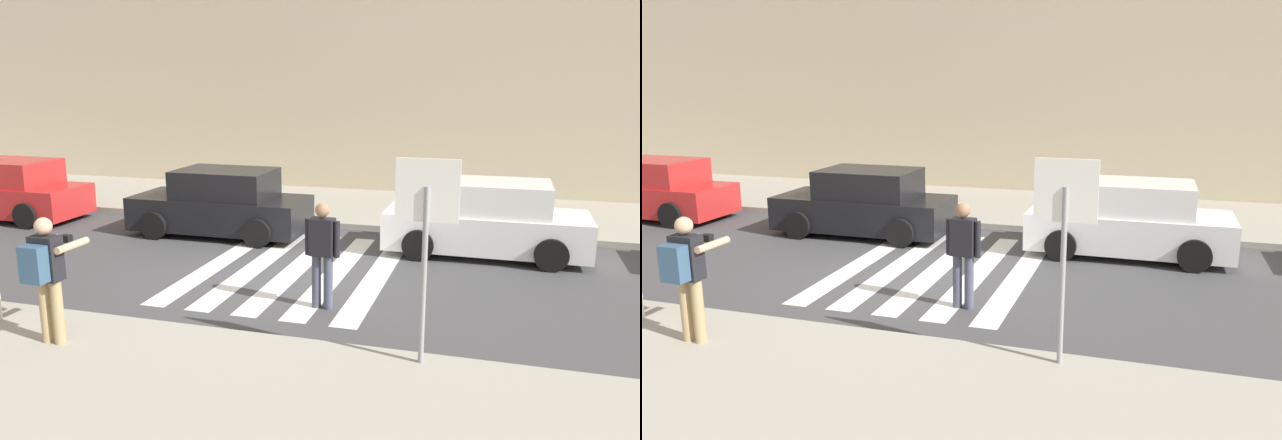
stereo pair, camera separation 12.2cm
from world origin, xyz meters
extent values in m
plane|color=#424244|center=(0.00, 0.00, 0.00)|extent=(120.00, 120.00, 0.00)
cube|color=#9E998C|center=(0.00, 6.00, 0.07)|extent=(60.00, 4.80, 0.14)
cube|color=beige|center=(0.00, 10.40, 3.27)|extent=(56.00, 4.00, 6.53)
cube|color=silver|center=(-1.60, 0.20, 0.00)|extent=(0.44, 5.20, 0.01)
cube|color=silver|center=(-0.80, 0.20, 0.00)|extent=(0.44, 5.20, 0.01)
cube|color=silver|center=(0.00, 0.20, 0.00)|extent=(0.44, 5.20, 0.01)
cube|color=silver|center=(0.80, 0.20, 0.00)|extent=(0.44, 5.20, 0.01)
cube|color=silver|center=(1.60, 0.20, 0.00)|extent=(0.44, 5.20, 0.01)
cylinder|color=gray|center=(2.89, -3.49, 1.26)|extent=(0.07, 0.07, 2.23)
cube|color=white|center=(2.89, -3.47, 2.32)|extent=(0.76, 0.03, 0.76)
cube|color=red|center=(2.89, -3.45, 2.32)|extent=(0.66, 0.02, 0.66)
cylinder|color=tan|center=(-2.02, -4.28, 0.58)|extent=(0.15, 0.15, 0.88)
cylinder|color=tan|center=(-1.82, -4.29, 0.58)|extent=(0.15, 0.15, 0.88)
cube|color=black|center=(-1.92, -4.28, 1.32)|extent=(0.39, 0.25, 0.60)
sphere|color=tan|center=(-1.92, -4.28, 1.75)|extent=(0.23, 0.23, 0.23)
cylinder|color=tan|center=(-2.16, -4.06, 1.46)|extent=(0.12, 0.58, 0.10)
cylinder|color=tan|center=(-1.68, -4.07, 1.46)|extent=(0.12, 0.58, 0.10)
cube|color=black|center=(-1.91, -3.88, 1.49)|extent=(0.14, 0.10, 0.10)
cube|color=#335170|center=(-1.93, -4.51, 1.30)|extent=(0.33, 0.21, 0.48)
cylinder|color=#474C60|center=(0.97, -1.66, 0.44)|extent=(0.15, 0.15, 0.88)
cylinder|color=#474C60|center=(1.17, -1.67, 0.44)|extent=(0.15, 0.15, 0.88)
cube|color=black|center=(1.07, -1.66, 1.18)|extent=(0.39, 0.26, 0.60)
sphere|color=#A37556|center=(1.07, -1.66, 1.61)|extent=(0.23, 0.23, 0.23)
cylinder|color=black|center=(0.83, -1.65, 1.16)|extent=(0.10, 0.10, 0.58)
cylinder|color=black|center=(1.31, -1.68, 1.16)|extent=(0.10, 0.10, 0.58)
cube|color=red|center=(-8.68, 2.30, 0.53)|extent=(4.10, 1.70, 0.76)
cube|color=red|center=(-8.53, 2.30, 1.23)|extent=(2.20, 1.56, 0.64)
cube|color=slate|center=(-7.56, 2.30, 1.23)|extent=(0.10, 1.50, 0.51)
cylinder|color=black|center=(-7.41, 1.45, 0.32)|extent=(0.64, 0.22, 0.64)
cylinder|color=black|center=(-7.41, 3.15, 0.32)|extent=(0.64, 0.22, 0.64)
cube|color=black|center=(-2.59, 2.30, 0.53)|extent=(4.10, 1.70, 0.76)
cube|color=black|center=(-2.44, 2.30, 1.23)|extent=(2.20, 1.56, 0.64)
cube|color=slate|center=(-3.51, 2.30, 1.23)|extent=(0.10, 1.50, 0.54)
cube|color=slate|center=(-1.47, 2.30, 1.23)|extent=(0.10, 1.50, 0.51)
cylinder|color=black|center=(-3.86, 1.45, 0.32)|extent=(0.64, 0.22, 0.64)
cylinder|color=black|center=(-3.86, 3.15, 0.32)|extent=(0.64, 0.22, 0.64)
cylinder|color=black|center=(-1.31, 1.45, 0.32)|extent=(0.64, 0.22, 0.64)
cylinder|color=black|center=(-1.31, 3.15, 0.32)|extent=(0.64, 0.22, 0.64)
cube|color=white|center=(3.45, 2.30, 0.53)|extent=(4.10, 1.70, 0.76)
cube|color=white|center=(3.60, 2.30, 1.23)|extent=(2.20, 1.56, 0.64)
cube|color=slate|center=(2.53, 2.30, 1.23)|extent=(0.10, 1.50, 0.54)
cube|color=slate|center=(4.57, 2.30, 1.23)|extent=(0.10, 1.50, 0.51)
cylinder|color=black|center=(2.18, 1.45, 0.32)|extent=(0.64, 0.22, 0.64)
cylinder|color=black|center=(2.18, 3.15, 0.32)|extent=(0.64, 0.22, 0.64)
cylinder|color=black|center=(4.72, 1.45, 0.32)|extent=(0.64, 0.22, 0.64)
cylinder|color=black|center=(4.72, 3.15, 0.32)|extent=(0.64, 0.22, 0.64)
camera|label=1|loc=(3.74, -10.77, 3.63)|focal=35.00mm
camera|label=2|loc=(3.86, -10.73, 3.63)|focal=35.00mm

